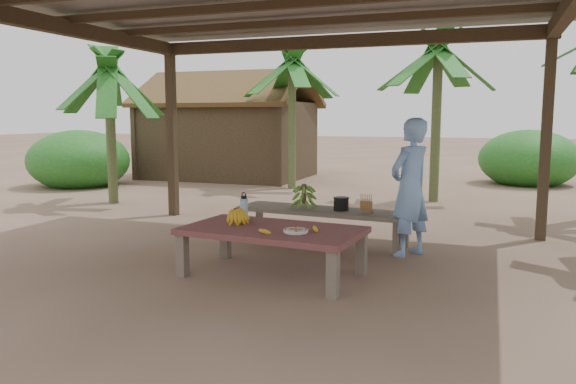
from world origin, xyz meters
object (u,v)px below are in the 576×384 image
(cooking_pot, at_px, (341,204))
(woman, at_px, (410,188))
(water_flask, at_px, (244,209))
(plate, at_px, (296,231))
(bench, at_px, (322,213))
(work_table, at_px, (272,234))
(ripe_banana_bunch, at_px, (235,215))

(cooking_pot, xyz_separation_m, woman, (0.88, -0.24, 0.28))
(water_flask, bearing_deg, woman, 32.52)
(plate, bearing_deg, woman, 58.87)
(woman, bearing_deg, water_flask, -25.87)
(plate, height_order, water_flask, water_flask)
(plate, xyz_separation_m, water_flask, (-0.75, 0.43, 0.11))
(woman, bearing_deg, bench, -70.97)
(water_flask, distance_m, cooking_pot, 1.50)
(bench, relative_size, woman, 1.39)
(bench, xyz_separation_m, water_flask, (-0.51, -1.30, 0.24))
(woman, bearing_deg, plate, 0.48)
(plate, bearing_deg, water_flask, 150.07)
(work_table, height_order, plate, plate)
(ripe_banana_bunch, xyz_separation_m, woman, (1.67, 1.22, 0.22))
(bench, bearing_deg, work_table, -87.38)
(work_table, bearing_deg, plate, -20.84)
(bench, bearing_deg, water_flask, -106.38)
(ripe_banana_bunch, relative_size, water_flask, 0.93)
(water_flask, bearing_deg, bench, 68.73)
(work_table, relative_size, woman, 1.16)
(bench, relative_size, water_flask, 7.18)
(ripe_banana_bunch, distance_m, plate, 0.82)
(cooking_pot, bearing_deg, bench, 176.59)
(work_table, xyz_separation_m, water_flask, (-0.44, 0.28, 0.20))
(ripe_banana_bunch, distance_m, water_flask, 0.18)
(work_table, distance_m, bench, 1.59)
(work_table, bearing_deg, ripe_banana_bunch, 172.31)
(water_flask, xyz_separation_m, cooking_pot, (0.76, 1.29, -0.10))
(bench, height_order, woman, woman)
(bench, relative_size, cooking_pot, 11.87)
(work_table, distance_m, cooking_pot, 1.61)
(work_table, relative_size, bench, 0.84)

